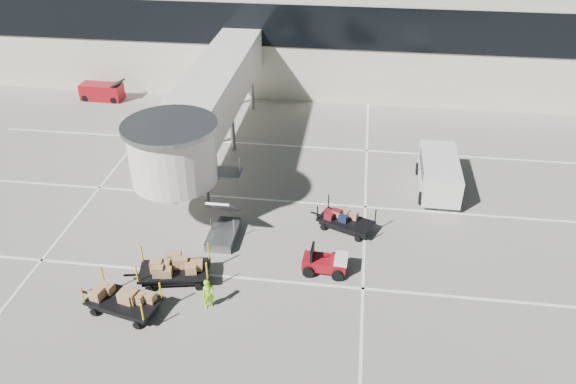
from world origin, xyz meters
name	(u,v)px	position (x,y,z in m)	size (l,w,h in m)	color
ground	(228,307)	(0.00, 0.00, 0.00)	(140.00, 140.00, 0.00)	#A9A297
lane_markings	(252,196)	(-0.67, 9.33, 0.01)	(40.00, 30.00, 0.02)	white
terminal	(298,29)	(-0.35, 29.94, 4.11)	(64.00, 12.11, 15.20)	beige
jet_bridge	(205,106)	(-3.97, 12.26, 4.28)	(5.70, 20.40, 6.03)	white
baggage_tug	(326,263)	(4.15, 3.05, 0.51)	(2.20, 1.46, 1.40)	maroon
suitcase_cart	(346,222)	(4.96, 6.68, 0.49)	(3.59, 2.47, 1.40)	black
box_cart_near	(178,271)	(-2.72, 1.41, 0.62)	(4.15, 2.26, 1.59)	black
box_cart_far	(120,300)	(-4.65, -0.83, 0.61)	(3.99, 2.27, 1.53)	black
ground_worker	(208,294)	(-0.84, -0.14, 0.77)	(0.56, 0.37, 1.53)	#8EE718
minivan	(439,171)	(10.22, 11.68, 1.19)	(2.38, 5.27, 1.98)	white
belt_loader	(102,92)	(-15.39, 22.21, 0.65)	(3.60, 1.54, 1.71)	maroon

